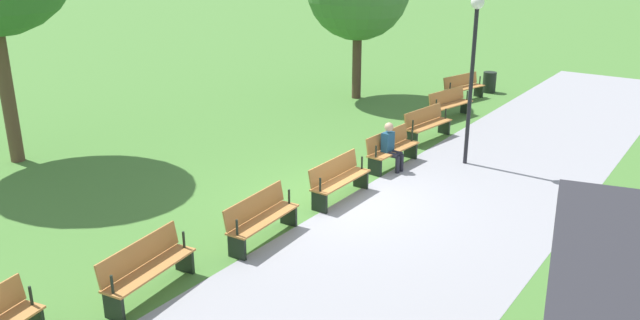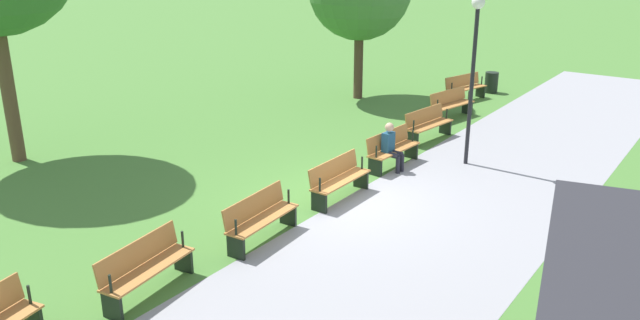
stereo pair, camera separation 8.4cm
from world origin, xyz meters
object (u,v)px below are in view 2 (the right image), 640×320
bench_5 (260,217)px  lamp_post (475,50)px  bench_3 (392,148)px  bench_4 (338,178)px  person_seated (391,145)px  bench_1 (451,104)px  bench_0 (465,87)px  bench_2 (428,124)px  bench_6 (145,266)px  trash_bin (491,82)px

bench_5 → lamp_post: bearing=163.2°
bench_3 → bench_4: same height
person_seated → bench_1: bearing=-167.6°
bench_0 → lamp_post: (6.25, 2.72, 2.41)m
bench_2 → bench_6: size_ratio=1.00×
bench_2 → bench_5: same height
bench_5 → person_seated: bearing=174.7°
bench_0 → trash_bin: 1.75m
bench_4 → person_seated: (-2.27, 0.04, 0.16)m
bench_3 → bench_4: 2.54m
bench_1 → trash_bin: 4.19m
bench_4 → bench_3: bearing=-178.1°
person_seated → lamp_post: bearing=142.7°
bench_2 → bench_3: (2.53, 0.25, 0.00)m
bench_0 → bench_4: (10.05, 1.35, 0.00)m
bench_1 → trash_bin: (-4.19, -0.26, -0.09)m
bench_6 → lamp_post: size_ratio=0.44×
bench_5 → bench_4: bearing=174.3°
bench_0 → bench_2: (4.98, 1.01, 0.00)m
bench_3 → person_seated: (0.27, 0.13, 0.16)m
bench_0 → person_seated: (7.78, 1.39, 0.16)m
bench_0 → bench_2: same height
bench_4 → bench_6: (5.07, -0.34, 0.00)m
bench_2 → bench_6: bearing=7.7°
bench_5 → bench_2: bearing=178.1°
bench_2 → trash_bin: (-6.69, -0.69, -0.09)m
bench_6 → lamp_post: 9.35m
bench_3 → person_seated: size_ratio=1.51×
bench_0 → bench_1: 2.54m
bench_1 → bench_5: same height
bench_0 → bench_6: size_ratio=1.01×
bench_0 → bench_5: (12.59, 1.26, 0.00)m
bench_0 → bench_1: bearing=28.7°
bench_0 → bench_3: (7.51, 1.26, 0.00)m
bench_4 → bench_6: same height
bench_0 → bench_6: same height
bench_6 → lamp_post: lamp_post is taller
bench_2 → trash_bin: bench_2 is taller
lamp_post → bench_2: bearing=-126.6°
bench_2 → person_seated: person_seated is taller
bench_1 → bench_3: (5.04, 0.67, 0.00)m
bench_3 → bench_5: bearing=3.8°
bench_5 → bench_6: bearing=-9.6°
bench_0 → lamp_post: size_ratio=0.44×
bench_3 → bench_5: (5.08, 0.00, 0.00)m
bench_3 → bench_6: size_ratio=0.99×
bench_2 → bench_3: same height
bench_1 → person_seated: bearing=20.1°
bench_2 → bench_4: (5.07, 0.34, 0.00)m
trash_bin → bench_2: bearing=5.8°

